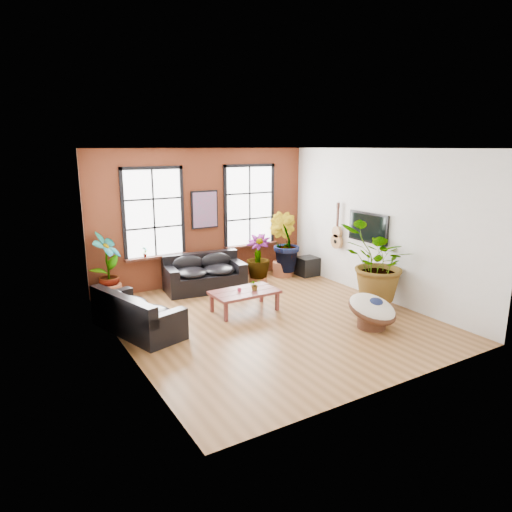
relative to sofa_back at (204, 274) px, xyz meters
The scene contains 19 objects.
room 2.83m from the sofa_back, 82.60° to the right, with size 6.04×6.54×3.54m.
sofa_back is the anchor object (origin of this frame).
sofa_left 2.92m from the sofa_back, 141.61° to the right, with size 1.40×2.21×0.81m.
coffee_table 1.89m from the sofa_back, 86.76° to the right, with size 1.45×0.84×0.56m.
papasan_chair 4.41m from the sofa_back, 65.57° to the right, with size 1.23×1.24×0.73m.
poster 1.67m from the sofa_back, 60.21° to the left, with size 0.74×0.06×0.98m.
tv_wall_unit 4.00m from the sofa_back, 31.88° to the right, with size 0.13×1.86×1.20m.
media_box 3.10m from the sofa_back, ahead, with size 0.63×0.52×0.52m.
pot_back_left 2.31m from the sofa_back, behind, with size 0.75×0.75×0.42m.
pot_back_right 2.42m from the sofa_back, ahead, with size 0.61×0.61×0.41m.
pot_right_wall 4.26m from the sofa_back, 49.56° to the right, with size 0.58×0.58×0.35m.
pot_mid 1.54m from the sofa_back, ahead, with size 0.58×0.58×0.35m.
floor_plant_back_left 2.36m from the sofa_back, behind, with size 0.79×0.54×1.51m, color #235115.
floor_plant_back_right 2.50m from the sofa_back, ahead, with size 0.89×0.72×1.62m, color #235115.
floor_plant_right_wall 4.27m from the sofa_back, 49.55° to the right, with size 1.58×1.37×1.75m, color #235115.
floor_plant_mid 1.54m from the sofa_back, ahead, with size 0.64×0.64×1.15m, color #235115.
table_plant 2.00m from the sofa_back, 80.71° to the right, with size 0.23×0.20×0.26m, color #235115.
sill_plant_left 1.56m from the sofa_back, 159.01° to the left, with size 0.14×0.10×0.27m, color #235115.
sill_plant_right 2.18m from the sofa_back, 14.16° to the left, with size 0.15×0.15×0.27m, color #235115.
Camera 1 is at (-4.88, -7.55, 3.54)m, focal length 32.00 mm.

